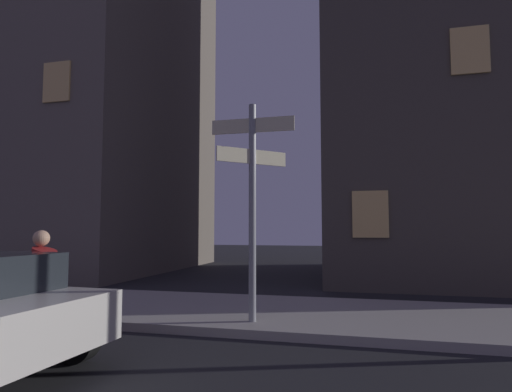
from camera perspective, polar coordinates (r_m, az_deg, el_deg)
name	(u,v)px	position (r m, az deg, el deg)	size (l,w,h in m)	color
sidewalk_kerb	(197,310)	(8.62, -7.88, -14.74)	(40.00, 3.30, 0.14)	#9E9991
signpost	(252,191)	(7.04, -0.49, 0.63)	(1.41, 0.95, 3.56)	gray
cyclist	(42,294)	(6.59, -26.58, -11.60)	(1.81, 0.37, 1.61)	black
building_left_block	(72,91)	(20.19, -23.26, 12.70)	(9.43, 9.48, 14.86)	#6B6056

